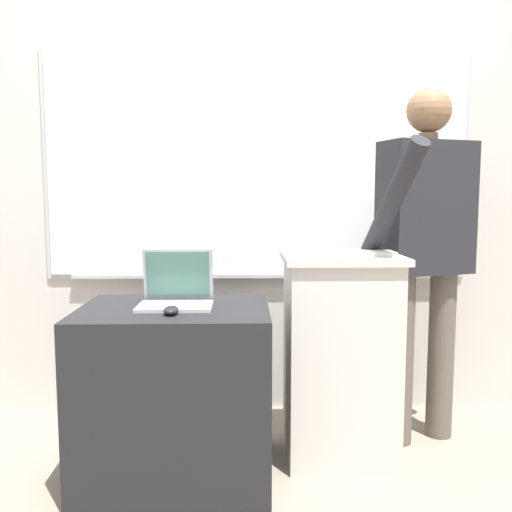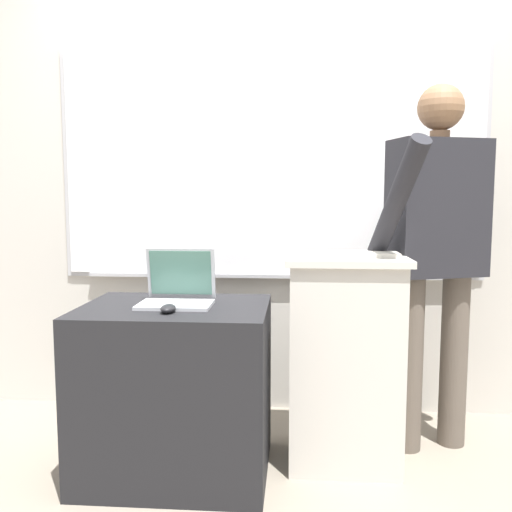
# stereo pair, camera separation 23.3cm
# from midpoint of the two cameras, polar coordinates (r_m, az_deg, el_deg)

# --- Properties ---
(ground_plane) EXTENTS (30.00, 30.00, 0.00)m
(ground_plane) POSITION_cam_midpoint_polar(r_m,az_deg,el_deg) (2.33, -2.40, -25.31)
(ground_plane) COLOR gray
(back_wall) EXTENTS (6.40, 0.17, 2.85)m
(back_wall) POSITION_cam_midpoint_polar(r_m,az_deg,el_deg) (3.10, -2.17, 9.95)
(back_wall) COLOR beige
(back_wall) RESTS_ON ground_plane
(lectern_podium) EXTENTS (0.53, 0.49, 0.96)m
(lectern_podium) POSITION_cam_midpoint_polar(r_m,az_deg,el_deg) (2.59, 6.18, -10.37)
(lectern_podium) COLOR beige
(lectern_podium) RESTS_ON ground_plane
(side_desk) EXTENTS (0.81, 0.61, 0.75)m
(side_desk) POSITION_cam_midpoint_polar(r_m,az_deg,el_deg) (2.47, -11.26, -13.91)
(side_desk) COLOR black
(side_desk) RESTS_ON ground_plane
(person_presenter) EXTENTS (0.61, 0.65, 1.74)m
(person_presenter) POSITION_cam_midpoint_polar(r_m,az_deg,el_deg) (2.72, 15.08, 1.66)
(person_presenter) COLOR brown
(person_presenter) RESTS_ON ground_plane
(laptop) EXTENTS (0.31, 0.26, 0.24)m
(laptop) POSITION_cam_midpoint_polar(r_m,az_deg,el_deg) (2.40, -11.13, -3.47)
(laptop) COLOR #B7BABF
(laptop) RESTS_ON side_desk
(wireless_keyboard) EXTENTS (0.41, 0.13, 0.02)m
(wireless_keyboard) POSITION_cam_midpoint_polar(r_m,az_deg,el_deg) (2.44, 7.05, 0.26)
(wireless_keyboard) COLOR beige
(wireless_keyboard) RESTS_ON lectern_podium
(computer_mouse_by_laptop) EXTENTS (0.06, 0.10, 0.03)m
(computer_mouse_by_laptop) POSITION_cam_midpoint_polar(r_m,az_deg,el_deg) (2.22, -11.94, -5.64)
(computer_mouse_by_laptop) COLOR black
(computer_mouse_by_laptop) RESTS_ON side_desk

